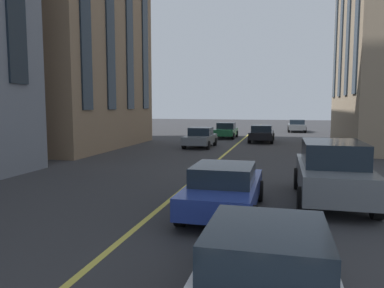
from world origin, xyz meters
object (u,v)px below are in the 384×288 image
at_px(car_grey_near, 200,137).
at_px(car_grey_oncoming, 332,171).
at_px(car_green_parked_a, 226,130).
at_px(car_white_mid, 267,269).
at_px(car_grey_far, 297,126).
at_px(car_black_trailing, 262,133).
at_px(car_blue_parked_b, 224,188).

relative_size(car_grey_near, car_grey_oncoming, 0.83).
xyz_separation_m(car_grey_oncoming, car_green_parked_a, (21.54, 6.55, -0.27)).
relative_size(car_grey_oncoming, car_white_mid, 1.07).
bearing_deg(car_grey_far, car_black_trailing, 166.04).
xyz_separation_m(car_grey_near, car_green_parked_a, (7.76, -0.66, 0.00)).
distance_m(car_white_mid, car_black_trailing, 25.54).
bearing_deg(car_blue_parked_b, car_grey_far, -5.19).
relative_size(car_grey_far, car_grey_oncoming, 0.94).
distance_m(car_grey_near, car_green_parked_a, 7.79).
height_order(car_grey_far, car_white_mid, same).
bearing_deg(car_grey_far, car_grey_near, 157.79).
height_order(car_green_parked_a, car_black_trailing, car_green_parked_a).
xyz_separation_m(car_blue_parked_b, car_black_trailing, (20.57, 0.14, 0.00)).
distance_m(car_grey_oncoming, car_white_mid, 7.03).
height_order(car_grey_far, car_blue_parked_b, same).
distance_m(car_white_mid, car_green_parked_a, 28.78).
bearing_deg(car_green_parked_a, car_grey_near, 175.17).
bearing_deg(car_green_parked_a, car_white_mid, -170.22).
bearing_deg(car_blue_parked_b, car_grey_oncoming, -57.83).
bearing_deg(car_grey_oncoming, car_white_mid, 166.31).
relative_size(car_grey_oncoming, car_black_trailing, 1.07).
relative_size(car_grey_far, car_white_mid, 1.00).
height_order(car_grey_oncoming, car_green_parked_a, car_grey_oncoming).
height_order(car_grey_near, car_white_mid, car_grey_near).
bearing_deg(car_blue_parked_b, car_grey_near, 14.91).
distance_m(car_grey_near, car_grey_oncoming, 15.55).
height_order(car_blue_parked_b, car_black_trailing, same).
height_order(car_grey_oncoming, car_white_mid, car_grey_oncoming).
height_order(car_grey_near, car_green_parked_a, same).
xyz_separation_m(car_grey_near, car_black_trailing, (4.89, -4.03, 0.00)).
bearing_deg(car_white_mid, car_black_trailing, 3.39).
bearing_deg(car_grey_near, car_grey_oncoming, -152.40).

